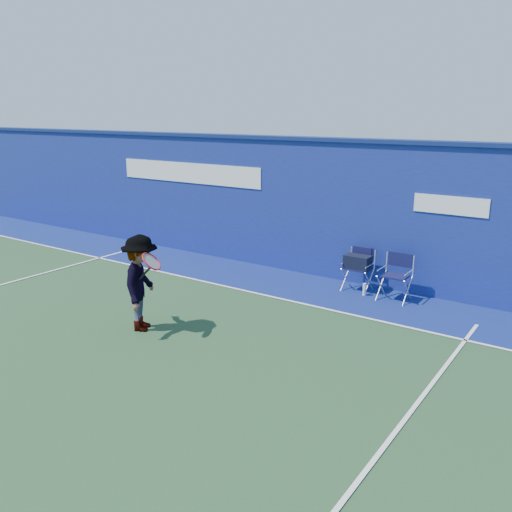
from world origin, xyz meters
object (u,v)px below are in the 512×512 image
Objects in this scene: water_bottle at (364,290)px; tennis_player at (141,283)px; directors_chair_right at (394,286)px; directors_chair_left at (358,273)px.

water_bottle is 0.16× the size of tennis_player.
directors_chair_right is 4.94m from tennis_player.
directors_chair_left is at bearing 139.25° from water_bottle.
tennis_player is (-3.02, -3.87, 0.54)m from directors_chair_right.
tennis_player is at bearing -118.71° from directors_chair_left.
water_bottle is (-0.58, -0.10, -0.16)m from directors_chair_right.
directors_chair_right is at bearing 10.03° from water_bottle.
directors_chair_right reaches higher than directors_chair_left.
directors_chair_right is at bearing 51.97° from tennis_player.
water_bottle is (0.26, -0.22, -0.25)m from directors_chair_left.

